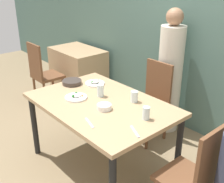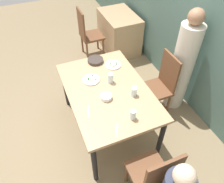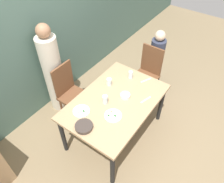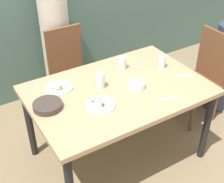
% 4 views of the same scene
% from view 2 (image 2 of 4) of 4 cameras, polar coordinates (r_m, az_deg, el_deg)
% --- Properties ---
extents(ground_plane, '(10.00, 10.00, 0.00)m').
position_cam_2_polar(ground_plane, '(3.23, -0.99, -9.07)').
color(ground_plane, '#847051').
extents(wall_back, '(10.00, 0.06, 2.70)m').
position_cam_2_polar(wall_back, '(3.00, 24.95, 15.90)').
color(wall_back, '#4C6B60').
rests_on(wall_back, ground_plane).
extents(dining_table, '(1.44, 0.96, 0.75)m').
position_cam_2_polar(dining_table, '(2.72, -1.16, -0.65)').
color(dining_table, tan).
rests_on(dining_table, ground_plane).
extents(chair_adult_spot, '(0.40, 0.40, 0.96)m').
position_cam_2_polar(chair_adult_spot, '(3.18, 12.50, 1.91)').
color(chair_adult_spot, brown).
rests_on(chair_adult_spot, ground_plane).
extents(chair_child_spot, '(0.40, 0.40, 0.96)m').
position_cam_2_polar(chair_child_spot, '(2.35, 10.81, -20.65)').
color(chair_child_spot, brown).
rests_on(chair_child_spot, ground_plane).
extents(person_adult, '(0.30, 0.30, 1.55)m').
position_cam_2_polar(person_adult, '(3.20, 17.88, 6.28)').
color(person_adult, beige).
rests_on(person_adult, ground_plane).
extents(bowl_curry, '(0.22, 0.22, 0.05)m').
position_cam_2_polar(bowl_curry, '(3.08, -4.35, 8.13)').
color(bowl_curry, '#3D332D').
rests_on(bowl_curry, dining_table).
extents(plate_rice_adult, '(0.22, 0.22, 0.05)m').
position_cam_2_polar(plate_rice_adult, '(3.01, 0.24, 7.05)').
color(plate_rice_adult, white).
rests_on(plate_rice_adult, dining_table).
extents(plate_rice_child, '(0.22, 0.22, 0.05)m').
position_cam_2_polar(plate_rice_child, '(2.79, -5.46, 3.23)').
color(plate_rice_child, white).
rests_on(plate_rice_child, dining_table).
extents(bowl_rice_small, '(0.13, 0.13, 0.05)m').
position_cam_2_polar(bowl_rice_small, '(2.54, -1.52, -1.40)').
color(bowl_rice_small, white).
rests_on(bowl_rice_small, dining_table).
extents(glass_water_tall, '(0.07, 0.07, 0.13)m').
position_cam_2_polar(glass_water_tall, '(2.72, -0.37, 3.53)').
color(glass_water_tall, silver).
rests_on(glass_water_tall, dining_table).
extents(glass_water_short, '(0.06, 0.06, 0.12)m').
position_cam_2_polar(glass_water_short, '(2.33, 5.48, -6.05)').
color(glass_water_short, silver).
rests_on(glass_water_short, dining_table).
extents(glass_water_center, '(0.07, 0.07, 0.11)m').
position_cam_2_polar(glass_water_center, '(2.57, 5.77, 0.00)').
color(glass_water_center, silver).
rests_on(glass_water_center, dining_table).
extents(fork_steel, '(0.18, 0.07, 0.01)m').
position_cam_2_polar(fork_steel, '(2.43, -6.20, -5.27)').
color(fork_steel, silver).
rests_on(fork_steel, dining_table).
extents(spoon_steel, '(0.17, 0.10, 0.01)m').
position_cam_2_polar(spoon_steel, '(2.27, 1.29, -10.11)').
color(spoon_steel, silver).
rests_on(spoon_steel, dining_table).
extents(background_table, '(0.90, 0.60, 0.74)m').
position_cam_2_polar(background_table, '(4.55, 1.85, 15.21)').
color(background_table, tan).
rests_on(background_table, ground_plane).
extents(chair_background, '(0.40, 0.40, 0.96)m').
position_cam_2_polar(chair_background, '(4.29, -6.34, 14.98)').
color(chair_background, brown).
rests_on(chair_background, ground_plane).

